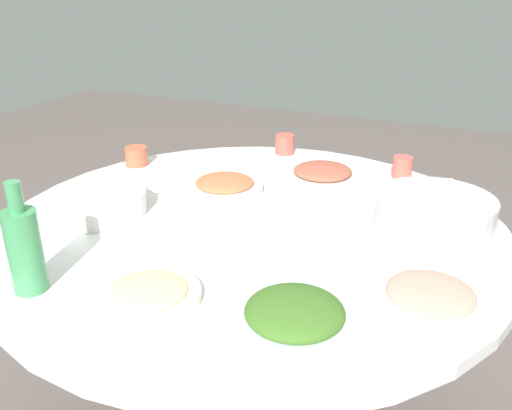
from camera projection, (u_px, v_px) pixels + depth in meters
name	position (u px, v px, depth m)	size (l,w,h in m)	color
round_dining_table	(252.00, 262.00, 1.47)	(1.32, 1.32, 0.73)	#99999E
rice_bowl	(435.00, 212.00, 1.37)	(0.30, 0.30, 0.10)	#B2B5BA
soup_bowl	(98.00, 203.00, 1.46)	(0.26, 0.26, 0.06)	white
dish_noodles	(149.00, 294.00, 1.08)	(0.21, 0.21, 0.04)	silver
dish_greens	(295.00, 316.00, 1.00)	(0.24, 0.24, 0.06)	white
dish_tofu_braise	(225.00, 185.00, 1.61)	(0.23, 0.23, 0.04)	silver
dish_stirfry	(323.00, 173.00, 1.70)	(0.23, 0.23, 0.05)	silver
dish_shrimp	(430.00, 296.00, 1.07)	(0.22, 0.22, 0.04)	silver
green_bottle	(24.00, 248.00, 1.09)	(0.07, 0.07, 0.24)	#3E8B54
tea_cup_near	(402.00, 167.00, 1.71)	(0.06, 0.06, 0.07)	#C45043
tea_cup_far	(285.00, 144.00, 1.94)	(0.07, 0.07, 0.07)	#C44B3D
tea_cup_side	(136.00, 156.00, 1.82)	(0.07, 0.07, 0.06)	#CA5338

